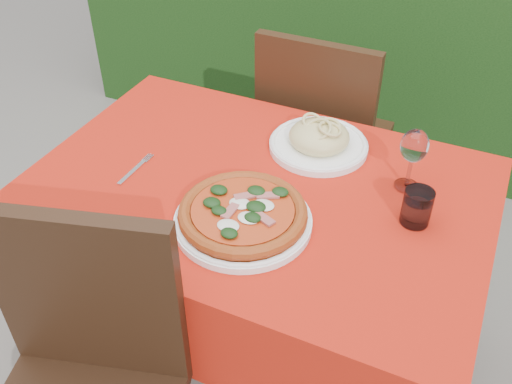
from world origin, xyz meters
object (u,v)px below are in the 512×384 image
at_px(chair_near, 84,382).
at_px(pizza_plate, 243,215).
at_px(water_glass, 417,209).
at_px(wine_glass, 414,148).
at_px(chair_far, 321,133).
at_px(pasta_plate, 319,140).
at_px(fork, 132,172).

bearing_deg(chair_near, pizza_plate, 50.98).
relative_size(chair_near, water_glass, 9.90).
height_order(water_glass, wine_glass, wine_glass).
xyz_separation_m(chair_near, chair_far, (0.14, 1.23, -0.01)).
bearing_deg(chair_near, pasta_plate, 57.74).
relative_size(chair_far, fork, 5.55).
relative_size(chair_far, wine_glass, 5.21).
xyz_separation_m(chair_near, pasta_plate, (0.25, 0.85, 0.22)).
bearing_deg(pasta_plate, chair_far, 106.49).
relative_size(chair_near, fork, 5.64).
bearing_deg(fork, pizza_plate, -8.68).
distance_m(wine_glass, fork, 0.78).
xyz_separation_m(chair_far, fork, (-0.33, -0.72, 0.20)).
distance_m(chair_near, water_glass, 0.90).
bearing_deg(pasta_plate, fork, -142.50).
bearing_deg(pizza_plate, wine_glass, 43.76).
relative_size(chair_near, chair_far, 1.02).
relative_size(pizza_plate, pasta_plate, 1.35).
bearing_deg(pasta_plate, water_glass, -32.14).
height_order(chair_near, water_glass, chair_near).
distance_m(chair_far, water_glass, 0.78).
xyz_separation_m(pasta_plate, fork, (-0.44, -0.34, -0.03)).
xyz_separation_m(pizza_plate, wine_glass, (0.34, 0.33, 0.10)).
height_order(chair_near, fork, chair_near).
relative_size(pizza_plate, fork, 2.32).
height_order(chair_near, pizza_plate, chair_near).
xyz_separation_m(chair_far, pizza_plate, (0.06, -0.78, 0.23)).
bearing_deg(wine_glass, chair_far, 130.93).
height_order(chair_near, pasta_plate, chair_near).
height_order(pasta_plate, water_glass, water_glass).
xyz_separation_m(chair_near, water_glass, (0.58, 0.64, 0.24)).
bearing_deg(pasta_plate, wine_glass, -14.78).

